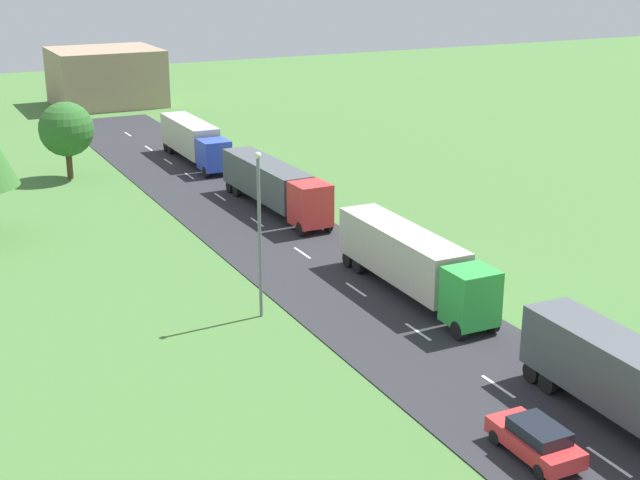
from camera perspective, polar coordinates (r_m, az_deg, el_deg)
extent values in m
cube|color=#2B2B30|center=(45.87, 7.45, -6.67)|extent=(10.00, 140.00, 0.06)
cube|color=white|center=(37.69, 18.02, -13.36)|extent=(0.16, 2.40, 0.01)
cube|color=white|center=(42.19, 11.35, -9.18)|extent=(0.16, 2.40, 0.01)
cube|color=white|center=(47.13, 6.30, -5.87)|extent=(0.16, 2.40, 0.01)
cube|color=white|center=(52.46, 2.31, -3.18)|extent=(0.16, 2.40, 0.01)
cube|color=white|center=(58.56, -1.14, -0.84)|extent=(0.16, 2.40, 0.01)
cube|color=white|center=(65.23, -4.05, 1.15)|extent=(0.16, 2.40, 0.01)
cube|color=white|center=(72.12, -6.42, 2.76)|extent=(0.16, 2.40, 0.01)
cube|color=white|center=(79.17, -8.38, 4.09)|extent=(0.16, 2.40, 0.01)
cube|color=white|center=(84.88, -9.71, 4.99)|extent=(0.16, 2.40, 0.01)
cube|color=white|center=(90.84, -10.92, 5.79)|extent=(0.16, 2.40, 0.01)
cube|color=white|center=(98.30, -12.21, 6.65)|extent=(0.16, 2.40, 0.01)
cube|color=#4C5156|center=(39.99, 18.36, -7.91)|extent=(2.76, 9.58, 2.78)
cube|color=black|center=(40.69, 18.14, -9.93)|extent=(1.15, 9.06, 0.24)
cylinder|color=black|center=(43.22, 16.60, -8.19)|extent=(0.38, 1.01, 1.00)
cylinder|color=black|center=(41.95, 14.41, -8.82)|extent=(0.38, 1.01, 1.00)
cylinder|color=black|center=(43.98, 15.62, -7.62)|extent=(0.38, 1.01, 1.00)
cylinder|color=black|center=(42.73, 13.44, -8.22)|extent=(0.38, 1.01, 1.00)
cube|color=green|center=(46.78, 9.62, -3.59)|extent=(2.47, 2.33, 2.96)
cube|color=black|center=(45.77, 10.44, -3.42)|extent=(2.10, 0.13, 1.30)
cube|color=beige|center=(52.14, 5.22, -0.79)|extent=(2.64, 11.01, 2.84)
cube|color=black|center=(52.69, 5.17, -2.45)|extent=(1.03, 10.44, 0.24)
cylinder|color=black|center=(47.50, 10.96, -5.25)|extent=(0.36, 1.00, 1.00)
cylinder|color=black|center=(46.35, 8.86, -5.74)|extent=(0.36, 1.00, 1.00)
cylinder|color=black|center=(55.88, 4.37, -1.31)|extent=(0.36, 1.00, 1.00)
cylinder|color=black|center=(54.91, 2.47, -1.63)|extent=(0.36, 1.00, 1.00)
cylinder|color=black|center=(56.96, 3.70, -0.91)|extent=(0.36, 1.00, 1.00)
cylinder|color=black|center=(56.00, 1.83, -1.22)|extent=(0.36, 1.00, 1.00)
cube|color=red|center=(62.44, -0.62, 2.32)|extent=(2.49, 2.64, 3.01)
cube|color=black|center=(61.24, -0.10, 2.52)|extent=(2.10, 0.14, 1.32)
cube|color=#4C5156|center=(68.91, -3.47, 3.94)|extent=(2.73, 11.72, 2.67)
cube|color=black|center=(69.31, -3.45, 2.71)|extent=(1.12, 11.10, 0.24)
cylinder|color=black|center=(62.79, 0.50, 0.98)|extent=(0.37, 1.01, 1.00)
cylinder|color=black|center=(61.87, -1.21, 0.71)|extent=(0.37, 1.01, 1.00)
cylinder|color=black|center=(72.83, -3.84, 3.40)|extent=(0.37, 1.01, 1.00)
cylinder|color=black|center=(72.04, -5.36, 3.19)|extent=(0.37, 1.01, 1.00)
cylinder|color=black|center=(74.07, -4.28, 3.64)|extent=(0.37, 1.01, 1.00)
cylinder|color=black|center=(73.30, -5.79, 3.44)|extent=(0.37, 1.01, 1.00)
cube|color=blue|center=(78.86, -6.79, 5.45)|extent=(2.46, 2.68, 2.61)
cube|color=black|center=(77.59, -6.49, 5.60)|extent=(2.10, 0.11, 1.15)
cube|color=beige|center=(85.03, -8.36, 6.63)|extent=(2.57, 10.17, 2.89)
cube|color=black|center=(85.38, -8.31, 5.54)|extent=(0.96, 9.65, 0.24)
cylinder|color=black|center=(78.89, -5.87, 4.51)|extent=(0.36, 1.00, 1.00)
cylinder|color=black|center=(78.21, -7.32, 4.33)|extent=(0.36, 1.00, 1.00)
cylinder|color=black|center=(88.54, -8.28, 5.94)|extent=(0.36, 1.00, 1.00)
cylinder|color=black|center=(87.94, -9.58, 5.79)|extent=(0.36, 1.00, 1.00)
cylinder|color=black|center=(89.68, -8.53, 6.08)|extent=(0.36, 1.00, 1.00)
cylinder|color=black|center=(89.08, -9.82, 5.94)|extent=(0.36, 1.00, 1.00)
cube|color=red|center=(36.92, 13.59, -12.45)|extent=(1.90, 4.15, 0.68)
cube|color=black|center=(36.49, 13.87, -11.79)|extent=(1.58, 2.33, 0.52)
cylinder|color=black|center=(37.57, 11.19, -12.29)|extent=(0.23, 0.64, 0.64)
cylinder|color=black|center=(38.48, 13.19, -11.66)|extent=(0.23, 0.64, 0.64)
cylinder|color=black|center=(35.73, 13.94, -14.25)|extent=(0.23, 0.64, 0.64)
cylinder|color=black|center=(36.69, 15.98, -13.51)|extent=(0.23, 0.64, 0.64)
cylinder|color=slate|center=(47.45, -3.89, 0.05)|extent=(0.18, 0.18, 8.90)
sphere|color=silver|center=(46.22, -4.01, 5.44)|extent=(0.36, 0.36, 0.36)
cylinder|color=#513823|center=(80.36, -15.76, 4.71)|extent=(0.52, 0.52, 2.61)
sphere|color=#2D6628|center=(79.73, -15.95, 6.85)|extent=(4.68, 4.68, 4.68)
cube|color=#9E846B|center=(117.35, -13.56, 10.12)|extent=(12.91, 11.98, 7.03)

